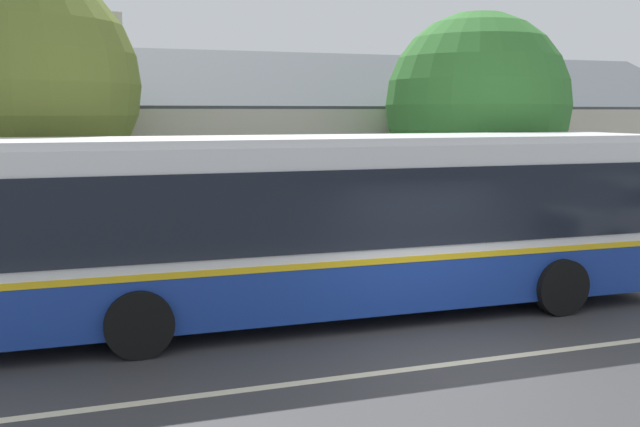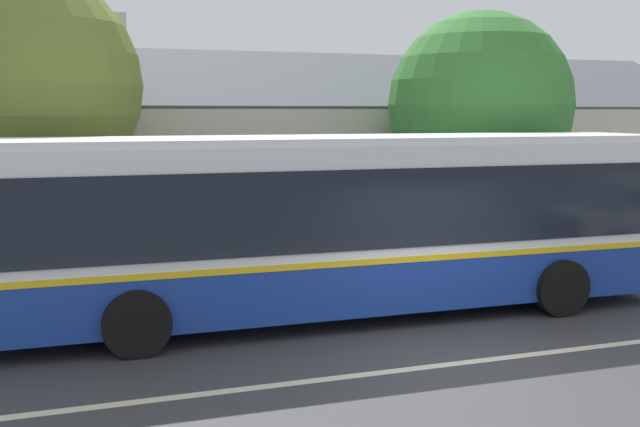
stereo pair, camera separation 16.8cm
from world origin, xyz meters
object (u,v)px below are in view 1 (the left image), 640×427
Objects in this scene: bench_down_street at (158,263)px; street_tree_secondary at (21,85)px; transit_bus at (333,220)px; bus_stop_sign at (595,194)px; street_tree_primary at (477,105)px.

bench_down_street is 4.54m from street_tree_secondary.
transit_bus reaches higher than bench_down_street.
transit_bus is 7.54m from bus_stop_sign.
street_tree_primary is at bearing 141.10° from bus_stop_sign.
transit_bus is 2.09× the size of street_tree_primary.
transit_bus is at bearing -44.85° from bench_down_street.
street_tree_secondary reaches higher than bench_down_street.
street_tree_primary is at bearing -2.21° from street_tree_secondary.
street_tree_secondary is 2.69× the size of bus_stop_sign.
street_tree_secondary is at bearing 148.06° from bench_down_street.
bus_stop_sign reaches higher than bench_down_street.
transit_bus is 4.01m from bench_down_street.
transit_bus is 1.92× the size of street_tree_secondary.
street_tree_primary is 0.92× the size of street_tree_secondary.
bench_down_street is 0.24× the size of street_tree_secondary.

